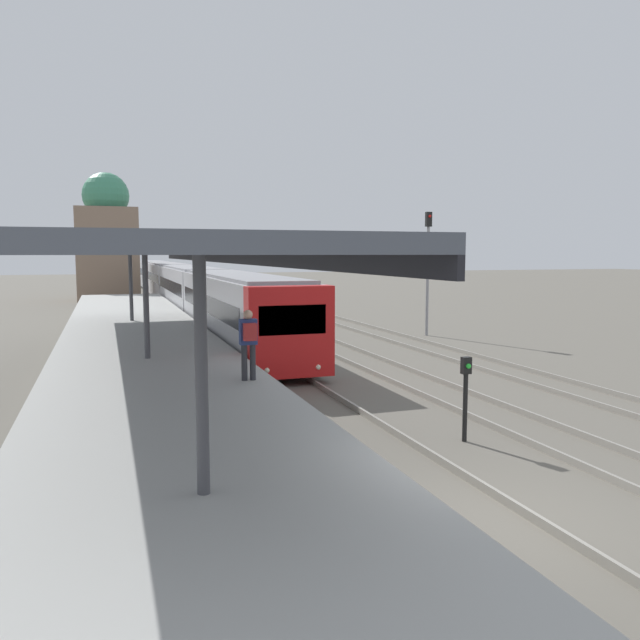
{
  "coord_description": "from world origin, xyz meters",
  "views": [
    {
      "loc": [
        -5.22,
        -7.58,
        4.0
      ],
      "look_at": [
        1.89,
        13.01,
        1.67
      ],
      "focal_mm": 35.0,
      "sensor_mm": 36.0,
      "label": 1
    }
  ],
  "objects_px": {
    "signal_mast_far": "(428,260)",
    "person_on_platform": "(249,339)",
    "train_near": "(178,283)",
    "signal_post_near": "(466,389)"
  },
  "relations": [
    {
      "from": "person_on_platform",
      "to": "train_near",
      "type": "distance_m",
      "value": 34.34
    },
    {
      "from": "signal_post_near",
      "to": "train_near",
      "type": "bearing_deg",
      "value": 92.97
    },
    {
      "from": "signal_mast_far",
      "to": "person_on_platform",
      "type": "bearing_deg",
      "value": -132.54
    },
    {
      "from": "person_on_platform",
      "to": "train_near",
      "type": "xyz_separation_m",
      "value": [
        2.1,
        34.27,
        -0.27
      ]
    },
    {
      "from": "person_on_platform",
      "to": "train_near",
      "type": "height_order",
      "value": "train_near"
    },
    {
      "from": "train_near",
      "to": "signal_post_near",
      "type": "height_order",
      "value": "train_near"
    },
    {
      "from": "train_near",
      "to": "signal_mast_far",
      "type": "distance_m",
      "value": 23.66
    },
    {
      "from": "train_near",
      "to": "signal_mast_far",
      "type": "relative_size",
      "value": 10.31
    },
    {
      "from": "signal_post_near",
      "to": "signal_mast_far",
      "type": "height_order",
      "value": "signal_mast_far"
    },
    {
      "from": "train_near",
      "to": "signal_mast_far",
      "type": "height_order",
      "value": "signal_mast_far"
    }
  ]
}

